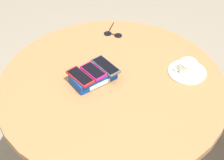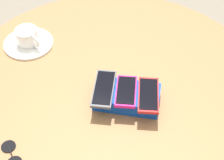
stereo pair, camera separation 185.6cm
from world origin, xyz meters
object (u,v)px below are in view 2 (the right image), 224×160
(phone_gray, at_px, (104,89))
(round_table, at_px, (112,111))
(phone_box, at_px, (127,97))
(coffee_cup, at_px, (28,36))
(phone_magenta, at_px, (126,91))
(saucer, at_px, (29,43))
(phone_red, at_px, (148,95))
(sunglasses, at_px, (9,156))

(phone_gray, bearing_deg, round_table, -88.58)
(phone_box, xyz_separation_m, coffee_cup, (0.40, -0.13, 0.01))
(phone_magenta, xyz_separation_m, coffee_cup, (0.40, -0.13, -0.01))
(saucer, bearing_deg, coffee_cup, 156.57)
(phone_box, relative_size, phone_red, 1.44)
(phone_red, height_order, phone_gray, phone_red)
(round_table, height_order, saucer, saucer)
(phone_box, height_order, phone_gray, phone_gray)
(phone_box, bearing_deg, phone_red, -175.26)
(phone_magenta, distance_m, coffee_cup, 0.42)
(round_table, relative_size, phone_red, 7.06)
(phone_magenta, relative_size, phone_gray, 0.84)
(round_table, bearing_deg, coffee_cup, -12.66)
(phone_magenta, xyz_separation_m, saucer, (0.40, -0.13, -0.05))
(phone_magenta, distance_m, sunglasses, 0.36)
(round_table, height_order, coffee_cup, coffee_cup)
(phone_gray, xyz_separation_m, saucer, (0.34, -0.14, -0.05))
(phone_red, xyz_separation_m, saucer, (0.46, -0.12, -0.05))
(phone_magenta, distance_m, saucer, 0.42)
(phone_gray, bearing_deg, phone_box, -166.21)
(phone_box, relative_size, coffee_cup, 2.05)
(phone_gray, bearing_deg, phone_red, -170.59)
(phone_box, relative_size, phone_magenta, 1.58)
(phone_magenta, bearing_deg, phone_gray, 10.61)
(round_table, relative_size, sunglasses, 7.45)
(coffee_cup, bearing_deg, saucer, -23.43)
(round_table, xyz_separation_m, phone_box, (-0.07, 0.05, 0.15))
(sunglasses, bearing_deg, phone_box, -128.10)
(round_table, height_order, phone_magenta, phone_magenta)
(phone_gray, xyz_separation_m, sunglasses, (0.16, 0.27, -0.05))
(phone_box, distance_m, phone_magenta, 0.03)
(saucer, height_order, sunglasses, saucer)
(round_table, height_order, phone_gray, phone_gray)
(phone_gray, distance_m, saucer, 0.37)
(phone_box, height_order, phone_red, phone_red)
(phone_box, xyz_separation_m, phone_magenta, (0.00, 0.00, 0.03))
(coffee_cup, bearing_deg, phone_magenta, 161.91)
(round_table, relative_size, phone_magenta, 7.78)
(round_table, xyz_separation_m, phone_red, (-0.13, 0.05, 0.18))
(phone_box, xyz_separation_m, phone_red, (-0.06, -0.01, 0.03))
(phone_box, distance_m, phone_gray, 0.07)
(phone_box, distance_m, saucer, 0.42)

